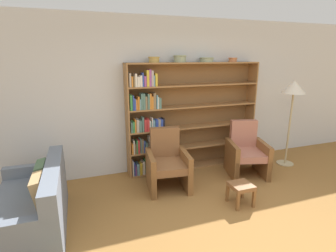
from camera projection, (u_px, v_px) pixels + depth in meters
ground_plane at (254, 247)px, 2.94m from camera, size 24.00×24.00×0.00m
wall_back at (175, 96)px, 4.86m from camera, size 12.00×0.06×2.75m
bookshelf at (181, 117)px, 4.81m from camera, size 2.52×0.30×1.98m
bowl_cream at (154, 59)px, 4.37m from camera, size 0.20×0.20×0.10m
bowl_copper at (180, 58)px, 4.52m from camera, size 0.23×0.23×0.12m
bowl_stoneware at (207, 59)px, 4.69m from camera, size 0.26×0.26×0.08m
bowl_brass at (233, 59)px, 4.87m from camera, size 0.17×0.17×0.08m
couch at (34, 208)px, 3.18m from camera, size 0.82×1.54×0.81m
armchair_leather at (167, 163)px, 4.23m from camera, size 0.73×0.76×0.95m
armchair_cushioned at (246, 152)px, 4.72m from camera, size 0.81×0.83×0.95m
floor_lamp at (294, 92)px, 4.87m from camera, size 0.43×0.43×1.65m
footstool at (241, 188)px, 3.75m from camera, size 0.31×0.31×0.32m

